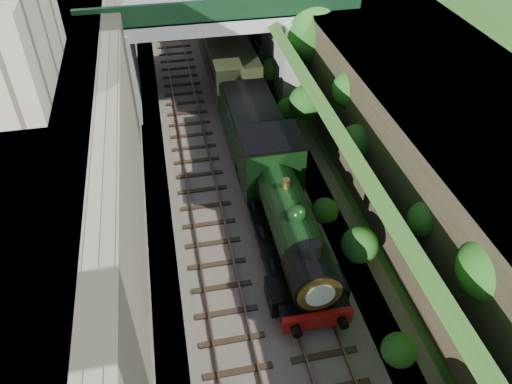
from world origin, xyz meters
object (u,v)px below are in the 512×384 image
tree (312,34)px  locomotive (286,214)px  road_bridge (225,35)px  tender (252,130)px

tree → locomotive: 13.54m
road_bridge → locomotive: (0.26, -14.73, -2.18)m
locomotive → tender: bearing=90.0°
road_bridge → locomotive: size_ratio=1.56×
road_bridge → tender: bearing=-88.0°
tree → tender: size_ratio=1.10×
tree → road_bridge: bearing=154.8°
tree → tender: 7.53m
tender → road_bridge: bearing=92.0°
locomotive → tender: locomotive is taller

